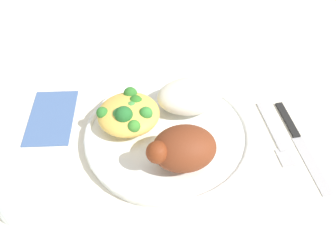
# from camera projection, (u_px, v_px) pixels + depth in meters

# --- Properties ---
(ground_plane) EXTENTS (2.00, 2.00, 0.00)m
(ground_plane) POSITION_uv_depth(u_px,v_px,m) (168.00, 138.00, 0.58)
(ground_plane) COLOR silver
(plate) EXTENTS (0.27, 0.27, 0.02)m
(plate) POSITION_uv_depth(u_px,v_px,m) (168.00, 134.00, 0.57)
(plate) COLOR white
(plate) RESTS_ON ground_plane
(roasted_chicken) EXTENTS (0.10, 0.07, 0.06)m
(roasted_chicken) POSITION_uv_depth(u_px,v_px,m) (182.00, 149.00, 0.50)
(roasted_chicken) COLOR brown
(roasted_chicken) RESTS_ON plate
(rice_pile) EXTENTS (0.11, 0.08, 0.05)m
(rice_pile) POSITION_uv_depth(u_px,v_px,m) (190.00, 96.00, 0.58)
(rice_pile) COLOR white
(rice_pile) RESTS_ON plate
(mac_cheese_with_broccoli) EXTENTS (0.10, 0.10, 0.05)m
(mac_cheese_with_broccoli) POSITION_uv_depth(u_px,v_px,m) (129.00, 113.00, 0.56)
(mac_cheese_with_broccoli) COLOR #EABC52
(mac_cheese_with_broccoli) RESTS_ON plate
(fork) EXTENTS (0.02, 0.14, 0.01)m
(fork) POSITION_uv_depth(u_px,v_px,m) (275.00, 135.00, 0.58)
(fork) COLOR #B2B2B7
(fork) RESTS_ON ground_plane
(knife) EXTENTS (0.02, 0.19, 0.01)m
(knife) POSITION_uv_depth(u_px,v_px,m) (297.00, 136.00, 0.58)
(knife) COLOR black
(knife) RESTS_ON ground_plane
(water_glass) EXTENTS (0.06, 0.06, 0.08)m
(water_glass) POSITION_uv_depth(u_px,v_px,m) (14.00, 190.00, 0.47)
(water_glass) COLOR silver
(water_glass) RESTS_ON ground_plane
(napkin) EXTENTS (0.09, 0.14, 0.00)m
(napkin) POSITION_uv_depth(u_px,v_px,m) (51.00, 117.00, 0.61)
(napkin) COLOR #47669E
(napkin) RESTS_ON ground_plane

